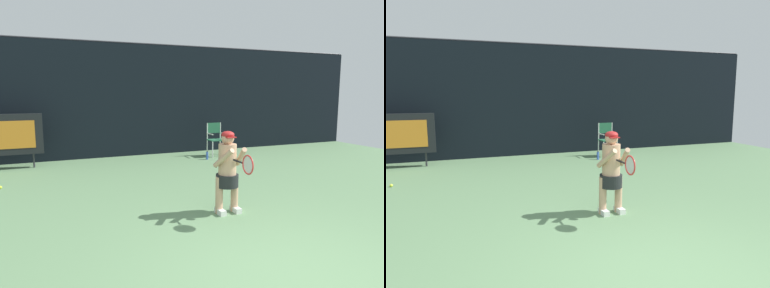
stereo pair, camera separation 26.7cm
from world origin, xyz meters
TOP-DOWN VIEW (x-y plane):
  - backdrop_screen at (0.00, 8.50)m, footprint 18.00×0.12m
  - umpire_chair at (2.67, 7.37)m, footprint 0.52×0.44m
  - water_bottle at (2.14, 6.88)m, footprint 0.07×0.07m
  - tennis_player at (0.38, 2.35)m, footprint 0.53×0.60m
  - tennis_racket at (0.39, 1.76)m, footprint 0.03×0.60m
  - tennis_ball_loose at (-3.44, 5.58)m, footprint 0.07×0.07m

SIDE VIEW (x-z plane):
  - tennis_ball_loose at x=-3.44m, z-range 0.00..0.07m
  - water_bottle at x=2.14m, z-range -0.01..0.26m
  - umpire_chair at x=2.67m, z-range 0.08..1.16m
  - tennis_player at x=0.38m, z-range 0.05..1.48m
  - tennis_racket at x=0.39m, z-range 0.81..1.12m
  - backdrop_screen at x=0.00m, z-range -0.02..3.64m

